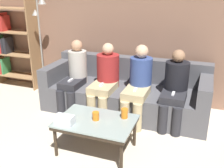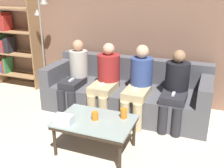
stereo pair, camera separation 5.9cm
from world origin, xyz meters
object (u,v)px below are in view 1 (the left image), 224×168
(bookshelf, at_px, (9,42))
(couch, at_px, (126,93))
(coffee_table, at_px, (96,123))
(seated_person_mid_left, at_px, (106,78))
(seated_person_left_end, at_px, (75,75))
(standing_lamp, at_px, (41,36))
(seated_person_right_end, at_px, (175,87))
(cup_near_right, at_px, (124,113))
(seated_person_mid_right, at_px, (139,82))
(tissue_box, at_px, (64,119))
(cup_near_left, at_px, (96,116))

(bookshelf, bearing_deg, couch, -7.27)
(coffee_table, bearing_deg, bookshelf, 148.44)
(seated_person_mid_left, bearing_deg, seated_person_left_end, -178.75)
(standing_lamp, height_order, seated_person_right_end, standing_lamp)
(couch, height_order, cup_near_right, couch)
(seated_person_left_end, bearing_deg, seated_person_mid_right, -0.01)
(standing_lamp, xyz_separation_m, seated_person_mid_left, (1.36, -0.38, -0.47))
(bookshelf, relative_size, seated_person_mid_right, 1.56)
(cup_near_right, bearing_deg, tissue_box, -148.45)
(cup_near_right, distance_m, seated_person_mid_left, 1.01)
(bookshelf, bearing_deg, seated_person_mid_left, -13.41)
(coffee_table, xyz_separation_m, bookshelf, (-2.48, 1.52, 0.51))
(seated_person_left_end, relative_size, seated_person_mid_left, 1.01)
(seated_person_mid_right, bearing_deg, tissue_box, -115.04)
(cup_near_right, relative_size, tissue_box, 0.54)
(standing_lamp, xyz_separation_m, seated_person_mid_right, (1.88, -0.40, -0.47))
(bookshelf, relative_size, seated_person_mid_left, 1.58)
(cup_near_right, xyz_separation_m, seated_person_left_end, (-1.08, 0.81, 0.10))
(seated_person_left_end, xyz_separation_m, seated_person_right_end, (1.56, 0.02, -0.00))
(cup_near_left, bearing_deg, seated_person_left_end, 128.82)
(seated_person_mid_left, bearing_deg, seated_person_right_end, 0.28)
(tissue_box, xyz_separation_m, bookshelf, (-2.17, 1.72, 0.41))
(couch, height_order, seated_person_mid_right, seated_person_mid_right)
(standing_lamp, height_order, seated_person_left_end, standing_lamp)
(cup_near_left, xyz_separation_m, seated_person_left_end, (-0.79, 0.98, 0.11))
(tissue_box, height_order, seated_person_mid_right, seated_person_mid_right)
(cup_near_right, distance_m, seated_person_mid_right, 0.82)
(seated_person_left_end, bearing_deg, cup_near_left, -51.18)
(couch, relative_size, standing_lamp, 1.47)
(coffee_table, bearing_deg, couch, 90.55)
(tissue_box, bearing_deg, seated_person_right_end, 48.19)
(coffee_table, distance_m, cup_near_right, 0.36)
(coffee_table, height_order, seated_person_mid_left, seated_person_mid_left)
(seated_person_left_end, xyz_separation_m, seated_person_mid_left, (0.52, 0.01, 0.01))
(coffee_table, distance_m, seated_person_left_end, 1.28)
(seated_person_mid_left, bearing_deg, cup_near_left, -74.90)
(bookshelf, height_order, standing_lamp, same)
(seated_person_mid_left, relative_size, seated_person_mid_right, 0.99)
(standing_lamp, bearing_deg, cup_near_left, -40.13)
(cup_near_left, bearing_deg, seated_person_right_end, 52.14)
(tissue_box, distance_m, standing_lamp, 2.14)
(cup_near_left, bearing_deg, cup_near_right, 28.61)
(cup_near_left, bearing_deg, seated_person_mid_left, 105.10)
(bookshelf, height_order, seated_person_left_end, bookshelf)
(cup_near_right, height_order, bookshelf, bookshelf)
(cup_near_right, xyz_separation_m, seated_person_mid_right, (-0.05, 0.81, 0.11))
(seated_person_mid_right, bearing_deg, coffee_table, -104.14)
(couch, xyz_separation_m, seated_person_mid_left, (-0.26, -0.21, 0.29))
(tissue_box, relative_size, bookshelf, 0.13)
(couch, relative_size, seated_person_mid_right, 2.30)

